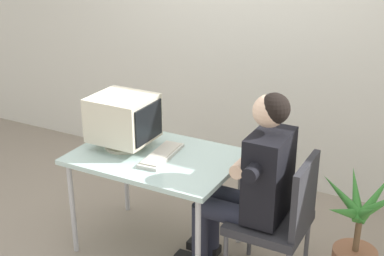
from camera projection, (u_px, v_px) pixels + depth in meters
ground_plane at (158, 246)px, 3.89m from camera, size 12.00×12.00×0.00m
wall_back at (275, 12)px, 4.34m from camera, size 8.00×0.10×3.00m
desk at (156, 163)px, 3.63m from camera, size 1.10×0.77×0.73m
crt_monitor at (123, 119)px, 3.66m from camera, size 0.42×0.37×0.37m
keyboard at (161, 155)px, 3.58m from camera, size 0.18×0.45×0.03m
office_chair at (280, 216)px, 3.32m from camera, size 0.47×0.47×0.90m
person_seated at (252, 181)px, 3.33m from camera, size 0.71×0.57×1.29m
potted_plant at (356, 241)px, 3.40m from camera, size 0.55×0.54×0.76m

